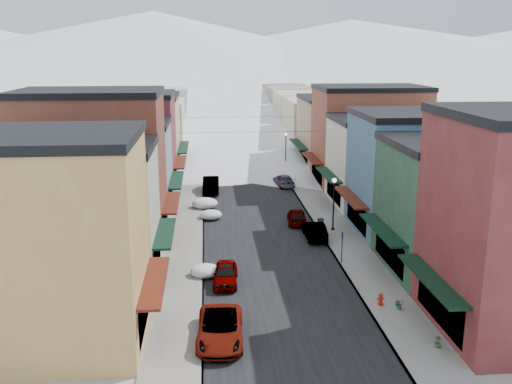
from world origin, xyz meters
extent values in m
plane|color=gray|center=(0.00, 0.00, 0.00)|extent=(600.00, 600.00, 0.00)
cube|color=black|center=(0.00, 60.00, 0.01)|extent=(10.00, 160.00, 0.01)
cube|color=gray|center=(-6.60, 60.00, 0.07)|extent=(3.20, 160.00, 0.15)
cube|color=gray|center=(6.60, 60.00, 0.07)|extent=(3.20, 160.00, 0.15)
cube|color=slate|center=(-5.05, 60.00, 0.07)|extent=(0.10, 160.00, 0.15)
cube|color=slate|center=(5.05, 60.00, 0.07)|extent=(0.10, 160.00, 0.15)
cube|color=tan|center=(-13.20, 4.00, 5.50)|extent=(10.00, 8.50, 11.00)
cube|color=black|center=(-13.20, 4.00, 11.25)|extent=(10.20, 8.70, 0.50)
cube|color=#551B0E|center=(-7.60, 4.00, 3.20)|extent=(1.20, 7.22, 0.15)
cube|color=#BCB797|center=(-13.20, 12.50, 4.50)|extent=(10.00, 8.00, 9.00)
cube|color=black|center=(-13.20, 12.50, 9.25)|extent=(10.20, 8.20, 0.50)
cube|color=black|center=(-7.60, 12.50, 3.20)|extent=(1.20, 6.80, 0.15)
cube|color=brown|center=(-13.70, 20.50, 6.00)|extent=(11.00, 8.00, 12.00)
cube|color=black|center=(-13.70, 20.50, 12.25)|extent=(11.20, 8.20, 0.50)
cube|color=#551B0E|center=(-7.60, 20.50, 3.20)|extent=(1.20, 6.80, 0.15)
cube|color=gray|center=(-13.20, 29.00, 4.25)|extent=(10.00, 9.00, 8.50)
cube|color=black|center=(-13.20, 29.00, 8.75)|extent=(10.20, 9.20, 0.50)
cube|color=black|center=(-7.60, 29.00, 3.20)|extent=(1.20, 7.65, 0.15)
cube|color=maroon|center=(-14.20, 38.00, 5.25)|extent=(12.00, 9.00, 10.50)
cube|color=black|center=(-14.20, 38.00, 10.75)|extent=(12.20, 9.20, 0.50)
cube|color=#551B0E|center=(-7.60, 38.00, 3.20)|extent=(1.20, 7.65, 0.15)
cube|color=tan|center=(-13.20, 48.00, 4.75)|extent=(10.00, 11.00, 9.50)
cube|color=black|center=(-13.20, 48.00, 9.75)|extent=(10.20, 11.20, 0.50)
cube|color=black|center=(-7.60, 48.00, 3.20)|extent=(1.20, 9.35, 0.15)
cube|color=black|center=(7.60, 3.00, 3.20)|extent=(1.20, 7.65, 0.15)
cube|color=#224832|center=(13.20, 12.00, 4.50)|extent=(10.00, 9.00, 9.00)
cube|color=black|center=(13.20, 12.00, 9.25)|extent=(10.20, 9.20, 0.50)
cube|color=black|center=(7.60, 12.00, 3.20)|extent=(1.20, 7.65, 0.15)
cube|color=#3C6488|center=(13.20, 21.00, 5.00)|extent=(10.00, 9.00, 10.00)
cube|color=black|center=(13.20, 21.00, 10.25)|extent=(10.20, 9.20, 0.50)
cube|color=#551B0E|center=(7.60, 21.00, 3.20)|extent=(1.20, 7.65, 0.15)
cube|color=#EFE3C0|center=(13.70, 30.00, 4.25)|extent=(11.00, 9.00, 8.50)
cube|color=black|center=(13.70, 30.00, 8.75)|extent=(11.20, 9.20, 0.50)
cube|color=black|center=(7.60, 30.00, 3.20)|extent=(1.20, 7.65, 0.15)
cube|color=brown|center=(14.20, 39.00, 5.50)|extent=(12.00, 9.00, 11.00)
cube|color=black|center=(14.20, 39.00, 11.25)|extent=(12.20, 9.20, 0.50)
cube|color=#551B0E|center=(7.60, 39.00, 3.20)|extent=(1.20, 7.65, 0.15)
cube|color=#998364|center=(13.20, 49.00, 4.50)|extent=(10.00, 11.00, 9.00)
cube|color=black|center=(13.20, 49.00, 9.25)|extent=(10.20, 11.20, 0.50)
cube|color=black|center=(7.60, 49.00, 3.20)|extent=(1.20, 9.35, 0.15)
cube|color=gray|center=(-12.50, 62.00, 4.00)|extent=(9.00, 13.00, 8.00)
cube|color=gray|center=(12.50, 62.00, 4.00)|extent=(9.00, 13.00, 8.00)
cube|color=gray|center=(-12.50, 76.00, 4.00)|extent=(9.00, 13.00, 8.00)
cube|color=gray|center=(12.50, 76.00, 4.00)|extent=(9.00, 13.00, 8.00)
cube|color=gray|center=(-12.50, 90.00, 4.00)|extent=(9.00, 13.00, 8.00)
cube|color=gray|center=(12.50, 90.00, 4.00)|extent=(9.00, 13.00, 8.00)
cube|color=gray|center=(-12.50, 104.00, 4.00)|extent=(9.00, 13.00, 8.00)
cube|color=gray|center=(12.50, 104.00, 4.00)|extent=(9.00, 13.00, 8.00)
cube|color=silver|center=(0.00, 225.00, 6.00)|extent=(360.00, 40.00, 12.00)
cone|color=white|center=(-30.00, 275.00, 17.00)|extent=(300.00, 300.00, 34.00)
cone|color=white|center=(70.00, 270.00, 15.00)|extent=(320.00, 320.00, 30.00)
cylinder|color=black|center=(0.00, 40.00, 6.20)|extent=(16.40, 0.04, 0.04)
cylinder|color=black|center=(0.00, 55.00, 6.20)|extent=(16.40, 0.04, 0.04)
imported|color=silver|center=(-4.08, 3.00, 0.74)|extent=(2.72, 5.44, 1.48)
imported|color=#999BA1|center=(-3.50, 10.91, 0.69)|extent=(1.89, 4.12, 1.37)
imported|color=black|center=(-4.22, 36.53, 0.83)|extent=(1.89, 5.10, 1.67)
imported|color=#ACAFB5|center=(-4.30, 50.41, 0.75)|extent=(2.29, 5.25, 1.50)
imported|color=black|center=(4.30, 19.76, 0.72)|extent=(1.55, 4.38, 1.44)
imported|color=gray|center=(3.50, 24.15, 0.70)|extent=(2.05, 4.23, 1.39)
imported|color=black|center=(4.30, 38.88, 0.66)|extent=(2.34, 4.73, 1.32)
imported|color=#ADB1B5|center=(-2.19, 52.18, 0.74)|extent=(1.90, 4.42, 1.49)
imported|color=white|center=(1.02, 68.42, 0.67)|extent=(2.41, 4.88, 1.33)
cylinder|color=red|center=(5.93, 6.37, 0.20)|extent=(0.34, 0.34, 0.10)
cylinder|color=red|center=(5.93, 6.37, 0.45)|extent=(0.24, 0.24, 0.60)
sphere|color=red|center=(5.93, 6.37, 0.79)|extent=(0.26, 0.26, 0.26)
cylinder|color=red|center=(5.93, 6.37, 0.55)|extent=(0.45, 0.10, 0.10)
cylinder|color=black|center=(5.20, 13.67, 1.35)|extent=(0.07, 0.07, 2.40)
cube|color=navy|center=(5.20, 13.67, 2.22)|extent=(0.08, 0.33, 0.44)
cylinder|color=slate|center=(5.20, 21.63, 0.62)|extent=(0.54, 0.54, 0.93)
cylinder|color=black|center=(5.20, 21.63, 1.10)|extent=(0.58, 0.58, 0.06)
cylinder|color=black|center=(6.28, 21.55, 0.20)|extent=(0.32, 0.32, 0.11)
cylinder|color=black|center=(6.28, 21.55, 2.29)|extent=(0.13, 0.13, 4.28)
sphere|color=white|center=(6.28, 21.55, 4.59)|extent=(0.38, 0.38, 0.38)
cylinder|color=black|center=(5.74, 47.75, 0.21)|extent=(0.33, 0.33, 0.11)
cylinder|color=black|center=(5.74, 47.75, 2.37)|extent=(0.13, 0.13, 4.45)
sphere|color=white|center=(5.74, 47.75, 4.76)|extent=(0.40, 0.40, 0.40)
imported|color=#316D32|center=(6.88, 5.75, 0.46)|extent=(0.61, 0.54, 0.62)
imported|color=#3A602C|center=(7.40, 1.04, 0.45)|extent=(0.40, 0.40, 0.61)
ellipsoid|color=white|center=(-4.88, 12.15, 0.46)|extent=(2.15, 1.82, 0.91)
ellipsoid|color=white|center=(-4.68, 13.35, 0.23)|extent=(0.92, 0.83, 0.46)
ellipsoid|color=white|center=(-4.35, 26.07, 0.45)|extent=(2.12, 1.79, 0.90)
ellipsoid|color=white|center=(-4.15, 27.27, 0.23)|extent=(0.90, 0.81, 0.45)
ellipsoid|color=white|center=(-4.90, 29.82, 0.55)|extent=(2.59, 2.19, 1.10)
ellipsoid|color=white|center=(-4.70, 31.02, 0.28)|extent=(1.11, 1.00, 0.55)
camera|label=1|loc=(-4.60, -25.35, 15.56)|focal=40.00mm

